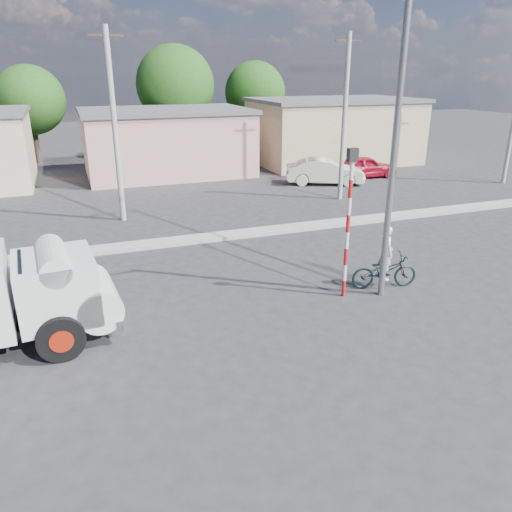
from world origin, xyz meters
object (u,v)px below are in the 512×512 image
object	(u,v)px
cyclist	(385,262)
car_red	(365,167)
bicycle	(384,271)
traffic_pole	(349,212)
car_cream	(325,171)
streetlight	(392,125)

from	to	relation	value
cyclist	car_red	xyz separation A→B (m)	(8.55, 14.72, -0.18)
bicycle	traffic_pole	bearing A→B (deg)	107.25
car_cream	streetlight	bearing A→B (deg)	-178.92
car_cream	traffic_pole	world-z (taller)	traffic_pole
traffic_pole	streetlight	distance (m)	2.56
bicycle	traffic_pole	xyz separation A→B (m)	(-1.47, -0.13, 2.06)
bicycle	car_red	distance (m)	17.02
traffic_pole	streetlight	bearing A→B (deg)	-17.73
bicycle	streetlight	size ratio (longest dim) A/B	0.23
traffic_pole	cyclist	bearing A→B (deg)	5.18
car_cream	car_red	xyz separation A→B (m)	(3.26, 0.86, -0.07)
cyclist	streetlight	bearing A→B (deg)	141.04
bicycle	car_red	world-z (taller)	car_red
cyclist	traffic_pole	world-z (taller)	traffic_pole
car_red	cyclist	bearing A→B (deg)	153.43
bicycle	cyclist	size ratio (longest dim) A/B	1.21
traffic_pole	car_cream	bearing A→B (deg)	64.22
cyclist	streetlight	xyz separation A→B (m)	(-0.54, -0.43, 4.12)
cyclist	bicycle	bearing A→B (deg)	12.07
bicycle	cyclist	world-z (taller)	cyclist
car_red	traffic_pole	bearing A→B (deg)	149.56
bicycle	traffic_pole	world-z (taller)	traffic_pole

